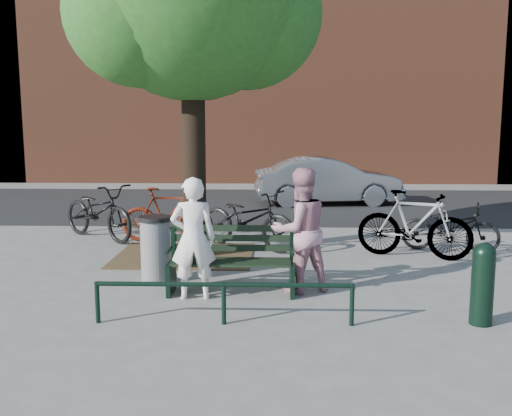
{
  "coord_description": "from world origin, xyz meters",
  "views": [
    {
      "loc": [
        0.58,
        -7.63,
        2.38
      ],
      "look_at": [
        0.31,
        1.0,
        1.05
      ],
      "focal_mm": 40.0,
      "sensor_mm": 36.0,
      "label": 1
    }
  ],
  "objects_px": {
    "park_bench": "(232,259)",
    "bollard": "(483,281)",
    "person_left": "(193,238)",
    "parked_car": "(328,181)",
    "litter_bin": "(155,248)",
    "person_right": "(300,230)",
    "bicycle_c": "(247,219)"
  },
  "relations": [
    {
      "from": "bollard",
      "to": "parked_car",
      "type": "bearing_deg",
      "value": 95.32
    },
    {
      "from": "person_right",
      "to": "bollard",
      "type": "distance_m",
      "value": 2.45
    },
    {
      "from": "bicycle_c",
      "to": "parked_car",
      "type": "relative_size",
      "value": 0.52
    },
    {
      "from": "person_left",
      "to": "parked_car",
      "type": "distance_m",
      "value": 9.21
    },
    {
      "from": "person_left",
      "to": "parked_car",
      "type": "relative_size",
      "value": 0.4
    },
    {
      "from": "person_left",
      "to": "person_right",
      "type": "xyz_separation_m",
      "value": [
        1.44,
        0.37,
        0.05
      ]
    },
    {
      "from": "person_left",
      "to": "bicycle_c",
      "type": "distance_m",
      "value": 3.13
    },
    {
      "from": "person_left",
      "to": "park_bench",
      "type": "bearing_deg",
      "value": -155.31
    },
    {
      "from": "person_right",
      "to": "bicycle_c",
      "type": "height_order",
      "value": "person_right"
    },
    {
      "from": "parked_car",
      "to": "bicycle_c",
      "type": "bearing_deg",
      "value": 153.8
    },
    {
      "from": "litter_bin",
      "to": "parked_car",
      "type": "bearing_deg",
      "value": 67.61
    },
    {
      "from": "person_left",
      "to": "bollard",
      "type": "distance_m",
      "value": 3.64
    },
    {
      "from": "person_right",
      "to": "park_bench",
      "type": "bearing_deg",
      "value": -19.99
    },
    {
      "from": "person_left",
      "to": "parked_car",
      "type": "bearing_deg",
      "value": -112.8
    },
    {
      "from": "parked_car",
      "to": "person_right",
      "type": "bearing_deg",
      "value": 165.37
    },
    {
      "from": "park_bench",
      "to": "person_left",
      "type": "relative_size",
      "value": 1.06
    },
    {
      "from": "litter_bin",
      "to": "parked_car",
      "type": "xyz_separation_m",
      "value": [
        3.3,
        8.01,
        0.18
      ]
    },
    {
      "from": "park_bench",
      "to": "bicycle_c",
      "type": "relative_size",
      "value": 0.82
    },
    {
      "from": "bicycle_c",
      "to": "park_bench",
      "type": "bearing_deg",
      "value": -149.21
    },
    {
      "from": "bollard",
      "to": "litter_bin",
      "type": "relative_size",
      "value": 1.0
    },
    {
      "from": "person_left",
      "to": "parked_car",
      "type": "height_order",
      "value": "person_left"
    },
    {
      "from": "parked_car",
      "to": "person_left",
      "type": "bearing_deg",
      "value": 156.77
    },
    {
      "from": "park_bench",
      "to": "bollard",
      "type": "xyz_separation_m",
      "value": [
        3.03,
        -1.18,
        0.05
      ]
    },
    {
      "from": "person_right",
      "to": "litter_bin",
      "type": "height_order",
      "value": "person_right"
    },
    {
      "from": "person_right",
      "to": "parked_car",
      "type": "distance_m",
      "value": 8.54
    },
    {
      "from": "bollard",
      "to": "bicycle_c",
      "type": "distance_m",
      "value": 4.93
    },
    {
      "from": "litter_bin",
      "to": "bicycle_c",
      "type": "distance_m",
      "value": 2.58
    },
    {
      "from": "bicycle_c",
      "to": "person_left",
      "type": "bearing_deg",
      "value": -158.07
    },
    {
      "from": "person_right",
      "to": "bollard",
      "type": "xyz_separation_m",
      "value": [
        2.08,
        -1.25,
        -0.35
      ]
    },
    {
      "from": "bicycle_c",
      "to": "parked_car",
      "type": "bearing_deg",
      "value": 13.12
    },
    {
      "from": "litter_bin",
      "to": "bicycle_c",
      "type": "xyz_separation_m",
      "value": [
        1.26,
        2.25,
        0.06
      ]
    },
    {
      "from": "bollard",
      "to": "parked_car",
      "type": "distance_m",
      "value": 9.76
    }
  ]
}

